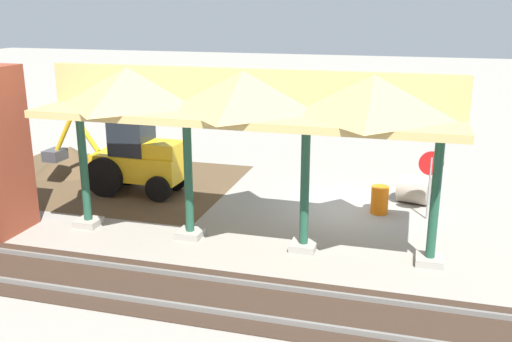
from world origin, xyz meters
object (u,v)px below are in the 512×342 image
object	(u,v)px
stop_sign	(431,171)
traffic_barrel	(380,200)
concrete_pipe	(414,189)
backhoe	(134,158)

from	to	relation	value
stop_sign	traffic_barrel	distance (m)	1.87
concrete_pipe	traffic_barrel	bearing A→B (deg)	51.37
stop_sign	backhoe	xyz separation A→B (m)	(10.06, 0.03, -0.32)
backhoe	concrete_pipe	xyz separation A→B (m)	(-9.64, -1.50, -0.77)
stop_sign	concrete_pipe	bearing A→B (deg)	-74.32
concrete_pipe	traffic_barrel	distance (m)	1.71
backhoe	concrete_pipe	distance (m)	9.79
backhoe	concrete_pipe	world-z (taller)	backhoe
stop_sign	concrete_pipe	world-z (taller)	stop_sign
stop_sign	concrete_pipe	xyz separation A→B (m)	(0.41, -1.47, -1.09)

